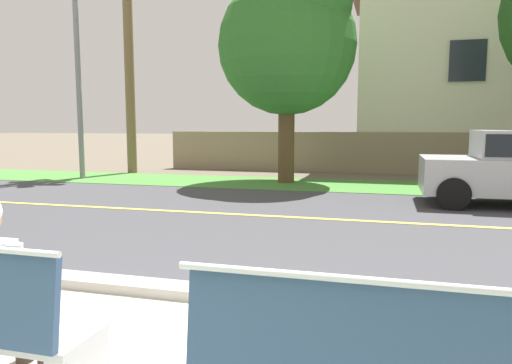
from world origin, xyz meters
name	(u,v)px	position (x,y,z in m)	size (l,w,h in m)	color
ground_plane	(320,205)	(0.00, 8.00, 0.00)	(140.00, 140.00, 0.00)	#665B4C
curb_edge	(241,297)	(0.00, 2.35, 0.06)	(44.00, 0.30, 0.11)	#ADA89E
street_asphalt	(309,218)	(0.00, 6.50, 0.00)	(52.00, 8.00, 0.01)	#424247
road_centre_line	(309,218)	(0.00, 6.50, 0.01)	(48.00, 0.14, 0.01)	#E0CC4C
far_verge_grass	(336,185)	(0.00, 11.28, 0.01)	(48.00, 2.80, 0.02)	#478438
streetlamp	(80,38)	(-7.69, 11.07, 4.25)	(0.24, 2.10, 7.47)	gray
shade_tree_far_left	(291,35)	(-1.34, 11.48, 4.11)	(3.83, 3.83, 6.32)	brown
garden_wall	(347,152)	(-0.01, 15.00, 0.70)	(13.00, 0.36, 1.40)	gray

